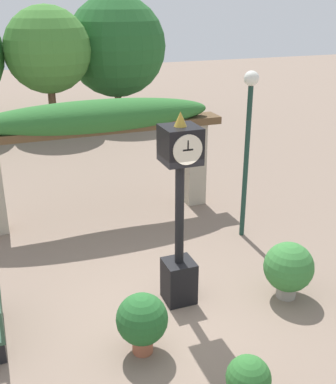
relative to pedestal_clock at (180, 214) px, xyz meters
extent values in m
plane|color=#7F6B5B|center=(-0.39, -0.29, -1.55)|extent=(60.00, 60.00, 0.00)
cube|color=black|center=(0.00, 0.00, -1.19)|extent=(0.48, 0.48, 0.72)
cylinder|color=black|center=(0.00, 0.00, -0.01)|extent=(0.14, 0.14, 1.64)
cylinder|color=gold|center=(0.00, 0.00, 0.83)|extent=(0.23, 0.23, 0.04)
cube|color=black|center=(0.00, 0.00, 1.12)|extent=(0.54, 0.54, 0.54)
cylinder|color=beige|center=(0.00, -0.28, 1.12)|extent=(0.44, 0.02, 0.44)
cylinder|color=beige|center=(0.00, 0.28, 1.12)|extent=(0.44, 0.02, 0.44)
cube|color=black|center=(0.00, -0.29, 1.12)|extent=(0.16, 0.01, 0.02)
cube|color=black|center=(0.00, -0.29, 1.18)|extent=(0.02, 0.01, 0.14)
cone|color=gold|center=(0.00, 0.00, 1.49)|extent=(0.19, 0.19, 0.21)
cube|color=#A89E89|center=(1.89, 3.70, -0.57)|extent=(0.44, 0.44, 1.97)
cube|color=brown|center=(-0.39, 3.48, 0.50)|extent=(5.61, 0.16, 0.17)
cube|color=brown|center=(-0.39, 3.63, 0.50)|extent=(5.61, 0.16, 0.17)
cube|color=brown|center=(-0.39, 3.78, 0.50)|extent=(5.61, 0.16, 0.17)
cube|color=brown|center=(-0.39, 3.92, 0.50)|extent=(5.61, 0.16, 0.17)
ellipsoid|color=#2D6B2D|center=(-0.39, 3.70, 0.76)|extent=(5.07, 1.04, 0.70)
cylinder|color=gray|center=(1.71, -0.55, -1.42)|extent=(0.33, 0.33, 0.26)
sphere|color=#387A38|center=(1.71, -0.55, -0.99)|extent=(0.82, 0.82, 0.82)
sphere|color=#2D6B2D|center=(-0.08, -2.40, -1.09)|extent=(0.55, 0.55, 0.55)
cylinder|color=#9E563D|center=(-0.95, -0.99, -1.41)|extent=(0.29, 0.29, 0.28)
sphere|color=#235B28|center=(-0.95, -0.99, -1.00)|extent=(0.72, 0.72, 0.72)
cylinder|color=#19382D|center=(2.13, 1.72, 0.00)|extent=(0.10, 0.10, 3.11)
sphere|color=white|center=(2.13, 1.72, 1.70)|extent=(0.29, 0.29, 0.29)
cylinder|color=brown|center=(-0.23, 12.11, -0.64)|extent=(0.28, 0.28, 1.82)
sphere|color=#427F33|center=(-0.23, 12.11, 1.36)|extent=(3.11, 3.11, 3.11)
cylinder|color=brown|center=(2.61, 13.22, -0.83)|extent=(0.28, 0.28, 1.45)
sphere|color=#235B28|center=(2.61, 13.22, 1.29)|extent=(3.99, 3.99, 3.99)
camera|label=1|loc=(-2.56, -6.23, 3.09)|focal=45.00mm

